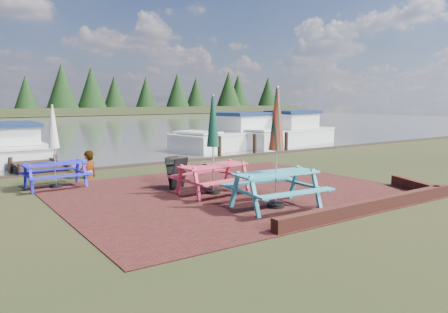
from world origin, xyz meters
TOP-DOWN VIEW (x-y plane):
  - ground at (0.00, 0.00)m, footprint 120.00×120.00m
  - paving at (0.00, 1.00)m, footprint 9.00×7.50m
  - brick_wall at (2.15, -2.42)m, footprint 6.21×1.79m
  - water at (0.00, 37.00)m, footprint 120.00×60.00m
  - picnic_table_teal at (-0.13, -1.07)m, footprint 2.14×1.93m
  - picnic_table_red at (-0.52, 1.03)m, footprint 2.04×1.85m
  - picnic_table_blue at (-3.80, 4.30)m, footprint 1.75×1.56m
  - chalkboard at (-1.00, 2.21)m, footprint 0.60×0.71m
  - jetty at (-3.50, 11.28)m, footprint 1.76×9.08m
  - boat_jetty at (-3.60, 12.69)m, footprint 2.33×6.56m
  - boat_near at (7.87, 11.40)m, footprint 8.44×4.53m
  - boat_far at (10.91, 10.67)m, footprint 7.56×3.99m
  - person at (-2.55, 5.33)m, footprint 0.76×0.64m

SIDE VIEW (x-z plane):
  - ground at x=0.00m, z-range 0.00..0.00m
  - water at x=0.00m, z-range -0.01..0.01m
  - paving at x=0.00m, z-range 0.00..0.02m
  - jetty at x=-3.50m, z-range -0.39..0.61m
  - brick_wall at x=2.15m, z-range 0.00..0.30m
  - boat_jetty at x=-3.60m, z-range -0.58..1.32m
  - boat_near at x=7.87m, z-range -0.64..1.53m
  - chalkboard at x=-1.00m, z-range 0.02..0.92m
  - boat_far at x=10.91m, z-range -0.65..1.59m
  - picnic_table_blue at x=-3.80m, z-range -0.35..2.00m
  - person at x=-2.55m, z-range 0.00..1.76m
  - picnic_table_red at x=-0.52m, z-range -0.39..2.24m
  - picnic_table_teal at x=-0.13m, z-range -0.42..2.38m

